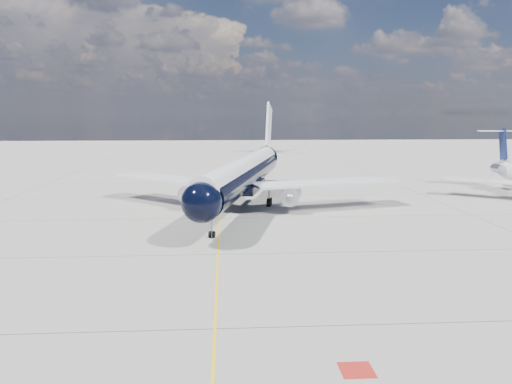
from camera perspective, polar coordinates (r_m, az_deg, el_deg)
ground at (r=62.84m, az=-4.15°, el=-2.04°), size 320.00×320.00×0.00m
taxiway_centerline at (r=57.94m, az=-4.19°, el=-2.99°), size 0.16×160.00×0.01m
red_marking at (r=25.56m, az=11.43°, el=-19.32°), size 1.60×1.60×0.01m
main_airliner at (r=65.05m, az=-1.21°, el=2.20°), size 38.50×47.57×13.90m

